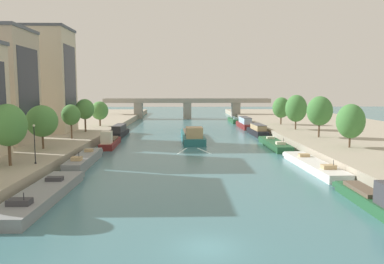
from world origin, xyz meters
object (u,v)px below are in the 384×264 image
at_px(bridge_far, 187,106).
at_px(tree_right_second, 296,108).
at_px(tree_left_third, 71,115).
at_px(tree_right_distant, 320,111).
at_px(moored_boat_right_end, 257,130).
at_px(moored_boat_left_near, 110,142).
at_px(tree_right_midway, 281,108).
at_px(tree_right_end_of_row, 351,121).
at_px(moored_boat_left_downstream, 120,131).
at_px(moored_boat_right_downstream, 370,197).
at_px(moored_boat_left_second, 85,160).
at_px(moored_boat_right_far, 274,144).
at_px(tree_left_midway, 8,125).
at_px(moored_boat_right_midway, 234,120).
at_px(moored_boat_right_lone, 245,123).
at_px(moored_boat_right_near, 313,165).
at_px(barge_midriver, 192,135).
at_px(tree_left_distant, 85,109).
at_px(moored_boat_left_far, 42,194).
at_px(tree_left_past_mid, 100,111).
at_px(lamppost_left_bank, 35,142).
at_px(tree_left_end_of_row, 42,121).

bearing_deg(bridge_far, tree_right_second, -66.10).
relative_size(tree_left_third, tree_right_distant, 0.81).
xyz_separation_m(moored_boat_right_end, tree_right_distant, (7.81, -16.49, 5.33)).
relative_size(moored_boat_left_near, tree_right_midway, 1.82).
xyz_separation_m(tree_right_distant, tree_right_second, (-0.19, 13.34, -0.22)).
distance_m(tree_left_third, tree_right_end_of_row, 45.85).
distance_m(moored_boat_left_downstream, moored_boat_right_downstream, 58.87).
height_order(moored_boat_left_second, moored_boat_right_far, moored_boat_left_second).
bearing_deg(tree_right_distant, tree_left_midway, -151.35).
xyz_separation_m(moored_boat_right_downstream, bridge_far, (-14.84, 99.68, 3.65)).
height_order(moored_boat_right_far, moored_boat_right_midway, moored_boat_right_midway).
height_order(moored_boat_right_far, moored_boat_right_lone, moored_boat_right_lone).
distance_m(moored_boat_right_downstream, moored_boat_right_near, 15.56).
xyz_separation_m(barge_midriver, tree_left_midway, (-21.56, -32.54, 5.26)).
distance_m(moored_boat_left_near, moored_boat_right_midway, 58.43).
relative_size(tree_left_distant, tree_right_second, 0.89).
distance_m(moored_boat_left_far, tree_left_past_mid, 54.97).
xyz_separation_m(moored_boat_left_second, moored_boat_right_midway, (29.73, 66.51, -0.09)).
distance_m(moored_boat_left_downstream, tree_left_third, 17.96).
bearing_deg(moored_boat_right_near, tree_right_distant, 68.03).
relative_size(moored_boat_left_near, tree_left_third, 2.03).
bearing_deg(moored_boat_right_far, moored_boat_right_downstream, -89.88).
distance_m(moored_boat_left_downstream, moored_boat_right_far, 34.44).
relative_size(moored_boat_right_far, moored_boat_right_end, 1.26).
bearing_deg(moored_boat_right_downstream, barge_midriver, 108.57).
bearing_deg(tree_left_distant, moored_boat_left_far, -80.77).
bearing_deg(moored_boat_left_far, tree_right_midway, 56.90).
distance_m(moored_boat_left_near, lamppost_left_bank, 23.96).
height_order(moored_boat_left_far, moored_boat_left_downstream, moored_boat_left_downstream).
xyz_separation_m(moored_boat_right_far, tree_right_distant, (8.27, 0.75, 5.83)).
relative_size(moored_boat_left_second, bridge_far, 0.25).
height_order(moored_boat_right_lone, tree_right_second, tree_right_second).
bearing_deg(tree_left_past_mid, tree_right_second, -11.29).
height_order(tree_left_third, tree_left_distant, tree_left_distant).
height_order(moored_boat_right_far, tree_right_end_of_row, tree_right_end_of_row).
relative_size(moored_boat_left_near, tree_right_distant, 1.64).
xyz_separation_m(moored_boat_right_midway, lamppost_left_bank, (-33.45, -73.90, 3.55)).
xyz_separation_m(moored_boat_right_midway, tree_right_midway, (8.09, -25.57, 5.18)).
distance_m(moored_boat_right_downstream, tree_left_third, 49.83).
height_order(tree_left_distant, tree_right_second, tree_right_second).
distance_m(moored_boat_right_near, tree_left_distant, 47.47).
bearing_deg(moored_boat_left_downstream, tree_left_end_of_row, -103.18).
bearing_deg(bridge_far, tree_left_past_mid, -116.38).
distance_m(tree_right_distant, bridge_far, 68.89).
relative_size(moored_boat_left_near, moored_boat_right_far, 0.78).
distance_m(moored_boat_left_downstream, tree_left_past_mid, 9.60).
bearing_deg(moored_boat_left_near, tree_left_end_of_row, -120.76).
bearing_deg(moored_boat_right_midway, bridge_far, 136.06).
height_order(tree_left_distant, tree_left_past_mid, tree_left_distant).
height_order(tree_left_distant, tree_right_midway, tree_right_midway).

